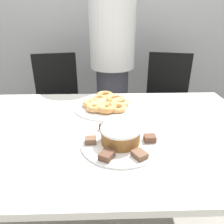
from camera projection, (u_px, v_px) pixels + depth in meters
name	position (u px, v px, depth m)	size (l,w,h in m)	color
wall_back	(107.00, 5.00, 2.26)	(8.00, 0.05, 2.60)	#A8AAAD
table	(111.00, 143.00, 1.10)	(1.48, 0.98, 0.73)	silver
person_standing	(112.00, 62.00, 1.87)	(0.37, 0.37, 1.62)	#383842
office_chair_left	(59.00, 107.00, 2.05)	(0.51, 0.51, 0.90)	black
office_chair_right	(166.00, 106.00, 2.07)	(0.54, 0.54, 0.90)	black
plate_cake	(120.00, 143.00, 0.94)	(0.34, 0.34, 0.01)	white
plate_donuts	(106.00, 106.00, 1.30)	(0.38, 0.38, 0.01)	white
frosted_cake	(121.00, 135.00, 0.93)	(0.17, 0.17, 0.07)	brown
lamington_0	(150.00, 138.00, 0.94)	(0.05, 0.04, 0.03)	brown
lamington_1	(132.00, 126.00, 1.04)	(0.06, 0.06, 0.03)	brown
lamington_2	(105.00, 127.00, 1.03)	(0.06, 0.06, 0.03)	#513828
lamington_3	(91.00, 140.00, 0.93)	(0.05, 0.04, 0.03)	brown
lamington_4	(107.00, 155.00, 0.83)	(0.07, 0.07, 0.03)	brown
lamington_5	(140.00, 155.00, 0.84)	(0.07, 0.07, 0.02)	brown
donut_0	(106.00, 103.00, 1.29)	(0.12, 0.12, 0.03)	#D18E4C
donut_1	(92.00, 103.00, 1.29)	(0.12, 0.12, 0.04)	#E5AD66
donut_2	(96.00, 107.00, 1.23)	(0.11, 0.11, 0.04)	tan
donut_3	(106.00, 107.00, 1.23)	(0.12, 0.12, 0.04)	#D18E4C
donut_4	(117.00, 108.00, 1.23)	(0.11, 0.11, 0.03)	tan
donut_5	(120.00, 102.00, 1.30)	(0.11, 0.11, 0.03)	#E5AD66
donut_6	(115.00, 99.00, 1.35)	(0.12, 0.12, 0.03)	#D18E4C
donut_7	(105.00, 96.00, 1.40)	(0.11, 0.11, 0.03)	#D18E4C
donut_8	(97.00, 100.00, 1.34)	(0.12, 0.12, 0.03)	#E5AD66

